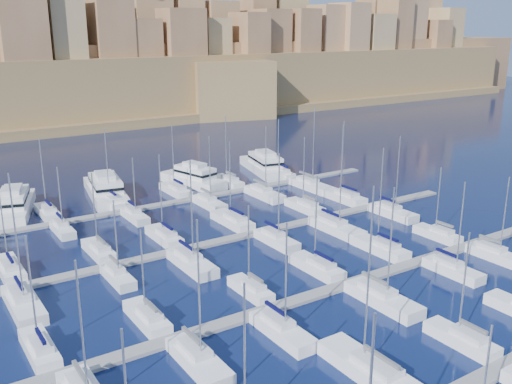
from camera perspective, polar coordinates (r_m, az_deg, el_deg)
ground at (r=82.74m, az=3.63°, el=-6.30°), size 600.00×600.00×0.00m
pontoon_near at (r=62.07m, az=23.58°, el=-15.75°), size 84.00×2.00×0.40m
pontoon_mid_near at (r=74.28m, az=9.26°, el=-9.06°), size 84.00×2.00×0.40m
pontoon_mid_far at (r=90.27m, az=-0.19°, el=-4.16°), size 84.00×2.00×0.40m
pontoon_far at (r=108.40m, az=-6.57°, el=-0.74°), size 84.00×2.00×0.40m
sailboat_2 at (r=56.98m, az=11.17°, el=-16.93°), size 3.30×11.00×18.75m
sailboat_3 at (r=64.14m, az=19.92°, el=-13.69°), size 2.42×8.07×12.57m
sailboat_12 at (r=62.84m, az=-20.81°, el=-14.44°), size 2.47×8.22×12.94m
sailboat_13 at (r=65.64m, az=-10.82°, el=-12.23°), size 2.51×8.36×11.22m
sailboat_14 at (r=70.77m, az=-0.52°, el=-9.71°), size 2.26×7.52×11.68m
sailboat_15 at (r=77.28m, az=6.13°, el=-7.46°), size 2.71×9.05×13.51m
sailboat_16 at (r=85.09m, az=12.33°, el=-5.45°), size 2.88×9.61×15.73m
sailboat_17 at (r=92.81m, az=17.72°, el=-4.05°), size 2.38×7.92×11.61m
sailboat_19 at (r=57.53m, az=-5.78°, el=-16.37°), size 2.79×9.30×15.57m
sailboat_20 at (r=62.15m, az=2.61°, el=-13.64°), size 2.70×9.00×13.29m
sailboat_21 at (r=70.06m, az=12.53°, el=-10.36°), size 3.11×10.36×14.90m
sailboat_22 at (r=80.42m, az=19.06°, el=-7.34°), size 2.53×8.42×13.16m
sailboat_23 at (r=87.51m, az=22.86°, el=-5.82°), size 2.57×8.58×12.51m
sailboat_24 at (r=83.02m, az=-23.41°, el=-7.05°), size 2.72×9.06×14.89m
sailboat_25 at (r=85.25m, az=-15.42°, el=-5.66°), size 2.58×8.59×12.43m
sailboat_26 at (r=88.70m, az=-9.16°, el=-4.38°), size 2.67×8.90×13.78m
sailboat_27 at (r=94.46m, az=-2.37°, el=-2.88°), size 2.95×9.82×14.38m
sailboat_28 at (r=102.06m, az=4.91°, el=-1.46°), size 2.63×8.76×13.55m
sailboat_29 at (r=108.67m, az=8.71°, el=-0.47°), size 3.10×10.33×15.35m
sailboat_30 at (r=72.49m, az=-22.23°, el=-10.29°), size 3.12×10.40×16.82m
sailboat_31 at (r=76.32m, az=-13.67°, el=-8.19°), size 2.28×7.59×11.39m
sailboat_32 at (r=78.70m, az=-6.49°, el=-7.00°), size 3.06×10.21×15.48m
sailboat_33 at (r=86.30m, az=2.03°, el=-4.77°), size 2.63×8.75×14.44m
sailboat_34 at (r=92.09m, az=8.03°, el=-3.52°), size 3.21×10.71×17.70m
sailboat_35 at (r=101.40m, az=13.48°, el=-1.97°), size 2.84×9.45×14.50m
sailboat_37 at (r=105.14m, az=-20.12°, el=-1.89°), size 2.68×8.95×13.92m
sailboat_38 at (r=107.86m, az=-14.32°, el=-0.93°), size 2.60×8.66×14.61m
sailboat_39 at (r=112.93m, az=-8.04°, el=0.19°), size 2.83×9.45×14.11m
sailboat_40 at (r=118.12m, az=-2.82°, el=1.05°), size 2.75×9.15×14.53m
sailboat_41 at (r=124.80m, az=2.36°, el=1.88°), size 2.61×8.71×12.89m
sailboat_43 at (r=95.74m, az=-18.80°, el=-3.53°), size 2.30×7.67×11.26m
sailboat_44 at (r=99.05m, az=-12.03°, el=-2.34°), size 2.36×7.85×11.24m
sailboat_45 at (r=104.17m, az=-4.71°, el=-1.08°), size 2.68×8.93×13.46m
sailboat_46 at (r=109.43m, az=0.79°, el=-0.16°), size 3.07×10.23×14.21m
sailboat_47 at (r=115.71m, az=5.46°, el=0.69°), size 3.20×10.67×17.01m
motor_yacht_a at (r=108.43m, az=-23.02°, el=-1.12°), size 10.45×18.43×5.25m
motor_yacht_b at (r=112.98m, az=-14.82°, el=0.33°), size 9.11×20.05×5.25m
motor_yacht_c at (r=118.11m, az=-6.28°, el=1.46°), size 8.58×16.45×5.25m
motor_yacht_d at (r=128.35m, az=0.87°, el=2.76°), size 9.66×19.15×5.25m
fortified_city at (r=221.59m, az=-21.65°, el=10.76°), size 460.00×108.95×59.52m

